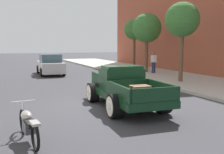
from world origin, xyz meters
The scene contains 8 objects.
ground_plane centered at (0.00, 0.00, 0.00)m, with size 140.00×140.00×0.00m, color #333338.
hotrod_truck_dark_green centered at (0.43, -0.39, 0.75)m, with size 2.33×5.00×1.58m.
motorcycle_parked centered at (-3.34, -3.14, 0.44)m, with size 0.62×2.11×0.93m.
car_background_silver centered at (-0.38, 12.05, 0.77)m, with size 1.92×4.33×1.65m.
pedestrian_sidewalk_right centered at (7.18, 8.68, 1.09)m, with size 0.53×0.22×1.65m.
street_tree_nearest centered at (6.26, 3.87, 3.85)m, with size 2.09×2.09×4.80m.
street_tree_second centered at (7.13, 9.78, 3.73)m, with size 2.39×2.39×4.80m.
street_tree_third centered at (8.22, 14.23, 3.83)m, with size 2.02×2.02×4.74m.
Camera 1 is at (-3.83, -9.94, 2.40)m, focal length 43.35 mm.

